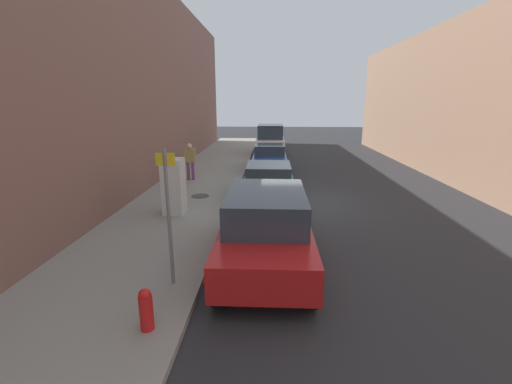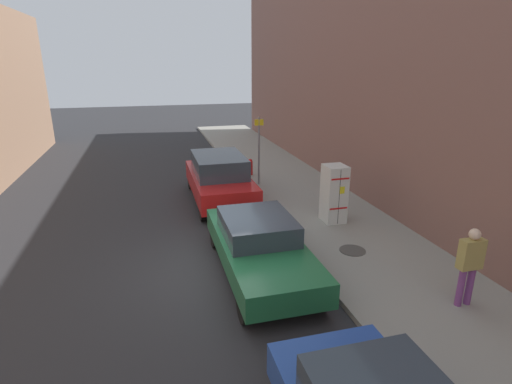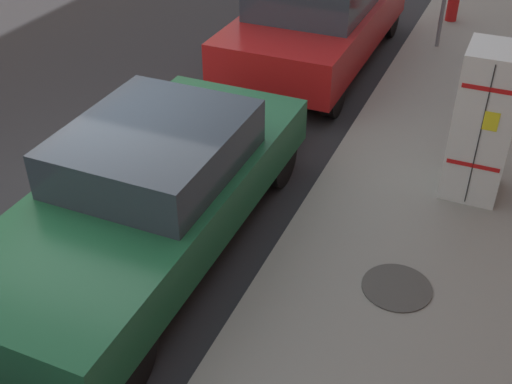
{
  "view_description": "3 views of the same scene",
  "coord_description": "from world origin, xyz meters",
  "views": [
    {
      "loc": [
        -0.9,
        -12.49,
        3.7
      ],
      "look_at": [
        -1.4,
        -1.55,
        0.8
      ],
      "focal_mm": 24.0,
      "sensor_mm": 36.0,
      "label": 1
    },
    {
      "loc": [
        1.35,
        8.87,
        4.97
      ],
      "look_at": [
        -1.82,
        -2.89,
        0.96
      ],
      "focal_mm": 28.0,
      "sensor_mm": 36.0,
      "label": 2
    },
    {
      "loc": [
        -4.24,
        5.09,
        4.56
      ],
      "look_at": [
        -2.26,
        0.51,
        1.1
      ],
      "focal_mm": 45.0,
      "sensor_mm": 36.0,
      "label": 3
    }
  ],
  "objects": [
    {
      "name": "ground_plane",
      "position": [
        0.0,
        0.0,
        0.0
      ],
      "size": [
        80.0,
        80.0,
        0.0
      ],
      "primitive_type": "plane",
      "color": "#28282B"
    },
    {
      "name": "sidewalk_slab",
      "position": [
        -4.18,
        0.0,
        0.07
      ],
      "size": [
        3.76,
        44.0,
        0.13
      ],
      "primitive_type": "cube",
      "color": "gray",
      "rests_on": "ground"
    },
    {
      "name": "building_facade_near",
      "position": [
        -7.02,
        0.0,
        4.57
      ],
      "size": [
        1.93,
        39.6,
        9.14
      ],
      "primitive_type": "cube",
      "color": "#7F564C",
      "rests_on": "ground"
    },
    {
      "name": "discarded_refrigerator",
      "position": [
        -4.06,
        -1.87,
        1.04
      ],
      "size": [
        0.65,
        0.73,
        1.81
      ],
      "color": "silver",
      "rests_on": "sidewalk_slab"
    },
    {
      "name": "manhole_cover",
      "position": [
        -3.66,
        0.22,
        0.14
      ],
      "size": [
        0.7,
        0.7,
        0.02
      ],
      "primitive_type": "cylinder",
      "color": "#47443F",
      "rests_on": "sidewalk_slab"
    },
    {
      "name": "street_sign_post",
      "position": [
        -2.87,
        -6.33,
        1.66
      ],
      "size": [
        0.36,
        0.07,
        2.73
      ],
      "color": "slate",
      "rests_on": "sidewalk_slab"
    },
    {
      "name": "fire_hydrant",
      "position": [
        -2.87,
        -7.78,
        0.5
      ],
      "size": [
        0.22,
        0.22,
        0.72
      ],
      "color": "red",
      "rests_on": "sidewalk_slab"
    },
    {
      "name": "pedestrian_walking_far",
      "position": [
        -4.68,
        3.06,
        1.13
      ],
      "size": [
        0.49,
        0.23,
        1.71
      ],
      "rotation": [
        0.0,
        0.0,
        2.59
      ],
      "color": "#7A3D7F",
      "rests_on": "sidewalk_slab"
    },
    {
      "name": "parked_suv_red",
      "position": [
        -1.01,
        -5.05,
        0.9
      ],
      "size": [
        1.98,
        4.72,
        1.74
      ],
      "color": "red",
      "rests_on": "ground"
    },
    {
      "name": "parked_sedan_green",
      "position": [
        -1.01,
        0.44,
        0.74
      ],
      "size": [
        1.86,
        4.72,
        1.41
      ],
      "color": "#1E6038",
      "rests_on": "ground"
    },
    {
      "name": "parked_hatchback_blue",
      "position": [
        -1.01,
        5.99,
        0.75
      ],
      "size": [
        1.79,
        3.92,
        1.46
      ],
      "color": "#23479E",
      "rests_on": "ground"
    },
    {
      "name": "parked_van_white",
      "position": [
        -1.01,
        11.94,
        1.04
      ],
      "size": [
        1.95,
        4.66,
        2.12
      ],
      "color": "silver",
      "rests_on": "ground"
    }
  ]
}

